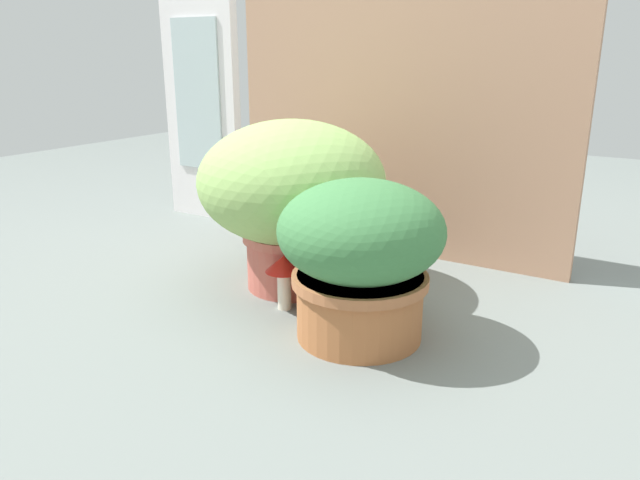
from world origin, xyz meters
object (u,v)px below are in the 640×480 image
Objects in this scene: grass_planter at (292,191)px; cat at (315,254)px; leafy_planter at (361,254)px; mushroom_ornament_red at (284,270)px.

cat is at bearing -17.80° from grass_planter.
leafy_planter is 0.27m from mushroom_ornament_red.
leafy_planter is at bearing -30.64° from grass_planter.
mushroom_ornament_red is (0.07, -0.15, -0.17)m from grass_planter.
grass_planter reaches higher than cat.
grass_planter is 1.39× the size of cat.
leafy_planter is 0.29m from cat.
cat is 2.52× the size of mushroom_ornament_red.
leafy_planter is 1.03× the size of cat.
grass_planter is 0.24m from mushroom_ornament_red.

